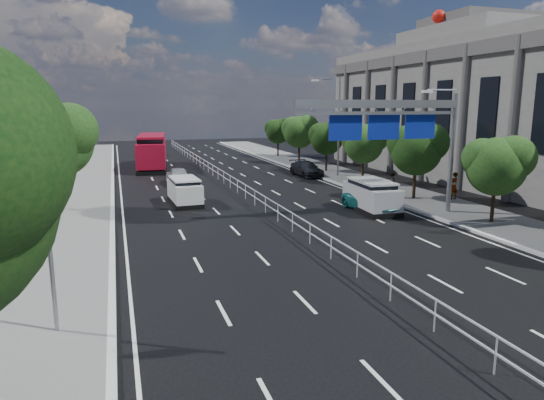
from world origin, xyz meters
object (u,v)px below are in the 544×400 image
near_car_silver (178,175)px  pedestrian_b (391,185)px  near_car_dark (153,149)px  red_bus (152,151)px  white_minivan (185,191)px  parked_car_dark (306,169)px  toilet_sign (31,238)px  overhead_gantry (397,122)px  pedestrian_a (454,186)px  parked_car_teal (372,201)px  silver_minivan (371,196)px

near_car_silver → pedestrian_b: bearing=139.4°
near_car_silver → near_car_dark: bearing=-89.6°
red_bus → near_car_dark: size_ratio=2.60×
white_minivan → parked_car_dark: bearing=34.9°
white_minivan → near_car_silver: size_ratio=0.99×
red_bus → pedestrian_b: bearing=-51.3°
white_minivan → pedestrian_b: size_ratio=2.42×
toilet_sign → near_car_silver: 27.75m
overhead_gantry → red_bus: (-11.67, 28.04, -3.79)m
pedestrian_a → pedestrian_b: bearing=-41.7°
overhead_gantry → near_car_dark: 43.51m
near_car_dark → overhead_gantry: bearing=111.6°
red_bus → pedestrian_a: bearing=-47.6°
pedestrian_b → parked_car_dark: bearing=-70.4°
red_bus → parked_car_teal: red_bus is taller
white_minivan → near_car_dark: (0.48, 34.10, -0.12)m
overhead_gantry → near_car_dark: size_ratio=2.24×
near_car_silver → near_car_dark: size_ratio=0.92×
red_bus → near_car_silver: red_bus is taller
white_minivan → silver_minivan: bearing=-30.3°
toilet_sign → white_minivan: size_ratio=1.04×
toilet_sign → white_minivan: (6.61, 17.87, -2.07)m
toilet_sign → red_bus: (6.03, 38.09, -1.13)m
parked_car_teal → silver_minivan: bearing=84.7°
silver_minivan → parked_car_dark: (1.80, 15.37, -0.27)m
near_car_silver → pedestrian_a: pedestrian_a is taller
near_car_dark → near_car_silver: bearing=97.7°
white_minivan → silver_minivan: silver_minivan is taller
toilet_sign → parked_car_dark: 33.65m
silver_minivan → toilet_sign: bearing=-142.0°
pedestrian_a → overhead_gantry: bearing=11.4°
near_car_dark → pedestrian_a: 42.52m
toilet_sign → near_car_silver: bearing=74.9°
silver_minivan → pedestrian_b: size_ratio=2.77×
near_car_dark → parked_car_dark: (12.16, -24.46, -0.07)m
near_car_silver → pedestrian_b: pedestrian_b is taller
parked_car_teal → pedestrian_a: pedestrian_a is taller
pedestrian_a → toilet_sign: bearing=15.1°
white_minivan → parked_car_dark: white_minivan is taller
near_car_silver → silver_minivan: size_ratio=0.88×
red_bus → near_car_silver: bearing=-77.8°
pedestrian_a → white_minivan: bearing=-28.2°
near_car_dark → parked_car_dark: 27.32m
parked_car_dark → pedestrian_a: size_ratio=2.51×
overhead_gantry → silver_minivan: 5.10m
near_car_silver → silver_minivan: 17.80m
toilet_sign → parked_car_teal: toilet_sign is taller
silver_minivan → parked_car_teal: (0.00, -0.13, -0.33)m
toilet_sign → overhead_gantry: 20.52m
parked_car_teal → toilet_sign: bearing=-150.7°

